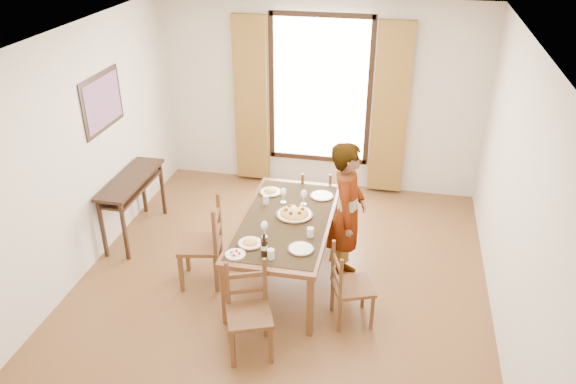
% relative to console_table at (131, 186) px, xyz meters
% --- Properties ---
extents(ground, '(5.00, 5.00, 0.00)m').
position_rel_console_table_xyz_m(ground, '(2.03, -0.60, -0.68)').
color(ground, '#4C2F17').
rests_on(ground, ground).
extents(room_shell, '(4.60, 5.10, 2.74)m').
position_rel_console_table_xyz_m(room_shell, '(2.03, -0.47, 0.86)').
color(room_shell, beige).
rests_on(room_shell, ground).
extents(console_table, '(0.38, 1.20, 0.80)m').
position_rel_console_table_xyz_m(console_table, '(0.00, 0.00, 0.00)').
color(console_table, black).
rests_on(console_table, ground).
extents(dining_table, '(0.97, 1.89, 0.76)m').
position_rel_console_table_xyz_m(dining_table, '(2.05, -0.50, 0.01)').
color(dining_table, brown).
rests_on(dining_table, ground).
extents(chair_west, '(0.52, 0.52, 1.01)m').
position_rel_console_table_xyz_m(chair_west, '(1.18, -0.76, -0.22)').
color(chair_west, brown).
rests_on(chair_west, ground).
extents(chair_north, '(0.45, 0.45, 0.88)m').
position_rel_console_table_xyz_m(chair_north, '(2.21, 0.54, -0.27)').
color(chair_north, brown).
rests_on(chair_north, ground).
extents(chair_south, '(0.53, 0.53, 0.92)m').
position_rel_console_table_xyz_m(chair_south, '(1.95, -1.70, -0.26)').
color(chair_south, brown).
rests_on(chair_south, ground).
extents(chair_east, '(0.49, 0.49, 0.87)m').
position_rel_console_table_xyz_m(chair_east, '(2.82, -1.08, -0.28)').
color(chair_east, brown).
rests_on(chair_east, ground).
extents(man, '(0.63, 0.43, 1.65)m').
position_rel_console_table_xyz_m(man, '(2.69, -0.37, 0.14)').
color(man, '#989AA1').
rests_on(man, ground).
extents(plate_sw, '(0.27, 0.27, 0.05)m').
position_rel_console_table_xyz_m(plate_sw, '(1.80, -1.05, 0.10)').
color(plate_sw, silver).
rests_on(plate_sw, dining_table).
extents(plate_se, '(0.27, 0.27, 0.05)m').
position_rel_console_table_xyz_m(plate_se, '(2.32, -1.04, 0.10)').
color(plate_se, silver).
rests_on(plate_se, dining_table).
extents(plate_nw, '(0.27, 0.27, 0.05)m').
position_rel_console_table_xyz_m(plate_nw, '(1.74, 0.06, 0.10)').
color(plate_nw, silver).
rests_on(plate_nw, dining_table).
extents(plate_ne, '(0.27, 0.27, 0.05)m').
position_rel_console_table_xyz_m(plate_ne, '(2.35, 0.09, 0.10)').
color(plate_ne, silver).
rests_on(plate_ne, dining_table).
extents(pasta_platter, '(0.40, 0.40, 0.10)m').
position_rel_console_table_xyz_m(pasta_platter, '(2.12, -0.40, 0.12)').
color(pasta_platter, '#B56317').
rests_on(pasta_platter, dining_table).
extents(caprese_plate, '(0.20, 0.20, 0.04)m').
position_rel_console_table_xyz_m(caprese_plate, '(1.71, -1.26, 0.09)').
color(caprese_plate, silver).
rests_on(caprese_plate, dining_table).
extents(wine_glass_a, '(0.08, 0.08, 0.18)m').
position_rel_console_table_xyz_m(wine_glass_a, '(1.91, -0.88, 0.16)').
color(wine_glass_a, white).
rests_on(wine_glass_a, dining_table).
extents(wine_glass_b, '(0.08, 0.08, 0.18)m').
position_rel_console_table_xyz_m(wine_glass_b, '(2.18, -0.13, 0.16)').
color(wine_glass_b, white).
rests_on(wine_glass_b, dining_table).
extents(wine_glass_c, '(0.08, 0.08, 0.18)m').
position_rel_console_table_xyz_m(wine_glass_c, '(1.94, -0.14, 0.16)').
color(wine_glass_c, white).
rests_on(wine_glass_c, dining_table).
extents(tumbler_a, '(0.07, 0.07, 0.10)m').
position_rel_console_table_xyz_m(tumbler_a, '(2.37, -0.78, 0.12)').
color(tumbler_a, silver).
rests_on(tumbler_a, dining_table).
extents(tumbler_b, '(0.07, 0.07, 0.10)m').
position_rel_console_table_xyz_m(tumbler_b, '(1.76, -0.20, 0.12)').
color(tumbler_b, silver).
rests_on(tumbler_b, dining_table).
extents(tumbler_c, '(0.07, 0.07, 0.10)m').
position_rel_console_table_xyz_m(tumbler_c, '(2.06, -1.24, 0.12)').
color(tumbler_c, silver).
rests_on(tumbler_c, dining_table).
extents(wine_bottle, '(0.07, 0.07, 0.25)m').
position_rel_console_table_xyz_m(wine_bottle, '(1.99, -1.21, 0.20)').
color(wine_bottle, black).
rests_on(wine_bottle, dining_table).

